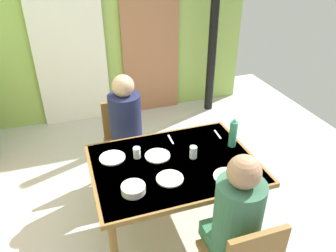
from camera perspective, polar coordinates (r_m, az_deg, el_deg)
name	(u,v)px	position (r m, az deg, el deg)	size (l,w,h in m)	color
ground_plane	(141,222)	(3.11, -4.77, -16.36)	(5.84, 5.84, 0.00)	beige
wall_back	(92,13)	(4.45, -13.19, 18.62)	(4.25, 0.10, 2.83)	#96BA56
door_wooden	(150,43)	(4.60, -3.11, 14.36)	(0.80, 0.05, 2.00)	#9B6343
stove_pipe_column	(215,11)	(4.54, 8.18, 19.30)	(0.12, 0.12, 2.83)	black
curtain_panel	(67,36)	(4.38, -17.18, 14.86)	(0.90, 0.03, 2.38)	white
dining_table	(174,170)	(2.61, 1.06, -7.70)	(1.29, 0.95, 0.72)	brown
chair_far_diner	(125,138)	(3.31, -7.57, -2.18)	(0.40, 0.40, 0.87)	brown
person_near_diner	(236,214)	(2.11, 11.90, -14.85)	(0.30, 0.37, 0.77)	#336C4A
person_far_diner	(126,120)	(3.05, -7.39, 1.02)	(0.30, 0.37, 0.77)	#1A254D
water_bottle_green_near	(233,133)	(2.75, 11.33, -1.23)	(0.06, 0.06, 0.26)	#3A936D
serving_bowl_center	(133,189)	(2.30, -6.08, -10.89)	(0.17, 0.17, 0.06)	silver
dinner_plate_near_left	(112,158)	(2.65, -9.71, -5.49)	(0.21, 0.21, 0.01)	white
dinner_plate_near_right	(170,178)	(2.40, 0.32, -9.17)	(0.20, 0.20, 0.01)	white
dinner_plate_far_center	(158,156)	(2.63, -1.85, -5.21)	(0.21, 0.21, 0.01)	white
dinner_plate_far_side	(228,176)	(2.46, 10.39, -8.68)	(0.21, 0.21, 0.01)	white
drinking_glass_by_near_diner	(253,164)	(2.55, 14.59, -6.53)	(0.06, 0.06, 0.10)	silver
drinking_glass_by_far_diner	(137,152)	(2.61, -5.39, -4.63)	(0.06, 0.06, 0.09)	silver
drinking_glass_spare_center	(193,152)	(2.60, 4.44, -4.59)	(0.06, 0.06, 0.10)	silver
cutlery_knife_near	(171,139)	(2.84, 0.47, -2.35)	(0.15, 0.02, 0.00)	silver
cutlery_fork_near	(218,134)	(2.94, 8.67, -1.44)	(0.15, 0.02, 0.00)	silver
cutlery_knife_far	(237,162)	(2.62, 11.98, -6.20)	(0.15, 0.02, 0.00)	silver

